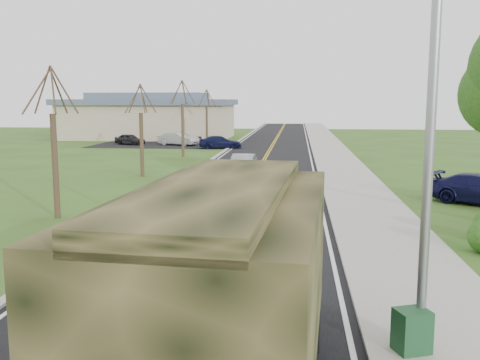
# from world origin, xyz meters

# --- Properties ---
(ground) EXTENTS (160.00, 160.00, 0.00)m
(ground) POSITION_xyz_m (0.00, 0.00, 0.00)
(ground) COLOR #344A18
(ground) RESTS_ON ground
(road) EXTENTS (8.00, 120.00, 0.01)m
(road) POSITION_xyz_m (0.00, 40.00, 0.01)
(road) COLOR black
(road) RESTS_ON ground
(curb_right) EXTENTS (0.30, 120.00, 0.12)m
(curb_right) POSITION_xyz_m (4.15, 40.00, 0.06)
(curb_right) COLOR #9E998E
(curb_right) RESTS_ON ground
(sidewalk_right) EXTENTS (3.20, 120.00, 0.10)m
(sidewalk_right) POSITION_xyz_m (5.90, 40.00, 0.05)
(sidewalk_right) COLOR #9E998E
(sidewalk_right) RESTS_ON ground
(curb_left) EXTENTS (0.30, 120.00, 0.10)m
(curb_left) POSITION_xyz_m (-4.15, 40.00, 0.05)
(curb_left) COLOR #9E998E
(curb_left) RESTS_ON ground
(street_light) EXTENTS (1.65, 0.22, 8.00)m
(street_light) POSITION_xyz_m (4.90, -0.50, 4.43)
(street_light) COLOR gray
(street_light) RESTS_ON ground
(bare_tree_a) EXTENTS (1.93, 2.26, 6.08)m
(bare_tree_a) POSITION_xyz_m (-7.00, 10.00, 2.63)
(bare_tree_a) COLOR #38281C
(bare_tree_a) RESTS_ON ground
(bare_tree_b) EXTENTS (1.83, 2.14, 5.73)m
(bare_tree_b) POSITION_xyz_m (-7.00, 22.00, 2.48)
(bare_tree_b) COLOR #38281C
(bare_tree_b) RESTS_ON ground
(bare_tree_c) EXTENTS (2.04, 2.39, 6.42)m
(bare_tree_c) POSITION_xyz_m (-7.00, 34.00, 2.78)
(bare_tree_c) COLOR #38281C
(bare_tree_c) RESTS_ON ground
(bare_tree_d) EXTENTS (1.88, 2.20, 5.91)m
(bare_tree_d) POSITION_xyz_m (-7.00, 46.00, 2.55)
(bare_tree_d) COLOR #38281C
(bare_tree_d) RESTS_ON ground
(commercial_building) EXTENTS (25.50, 21.50, 5.65)m
(commercial_building) POSITION_xyz_m (-15.98, 55.97, 2.69)
(commercial_building) COLOR tan
(commercial_building) RESTS_ON ground
(military_truck) EXTENTS (3.05, 7.49, 3.65)m
(military_truck) POSITION_xyz_m (1.70, -2.86, 2.09)
(military_truck) COLOR black
(military_truck) RESTS_ON ground
(suv_champagne) EXTENTS (2.20, 4.47, 1.22)m
(suv_champagne) POSITION_xyz_m (-0.97, 13.72, 0.61)
(suv_champagne) COLOR tan
(suv_champagne) RESTS_ON ground
(sedan_silver) EXTENTS (1.49, 4.03, 1.32)m
(sedan_silver) POSITION_xyz_m (-0.80, 23.20, 0.66)
(sedan_silver) COLOR #B2B1B6
(sedan_silver) RESTS_ON ground
(utility_box_near) EXTENTS (0.74, 0.68, 0.80)m
(utility_box_near) POSITION_xyz_m (4.82, -0.68, 0.50)
(utility_box_near) COLOR #194625
(utility_box_near) RESTS_ON sidewalk_right
(lot_car_dark) EXTENTS (3.74, 2.63, 1.18)m
(lot_car_dark) POSITION_xyz_m (-15.25, 45.34, 0.59)
(lot_car_dark) COLOR black
(lot_car_dark) RESTS_ON ground
(lot_car_silver) EXTENTS (4.58, 2.82, 1.42)m
(lot_car_silver) POSITION_xyz_m (-9.96, 45.15, 0.71)
(lot_car_silver) COLOR #ABAAAF
(lot_car_silver) RESTS_ON ground
(lot_car_navy) EXTENTS (4.58, 2.75, 1.24)m
(lot_car_navy) POSITION_xyz_m (-5.00, 42.00, 0.62)
(lot_car_navy) COLOR #0E1133
(lot_car_navy) RESTS_ON ground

